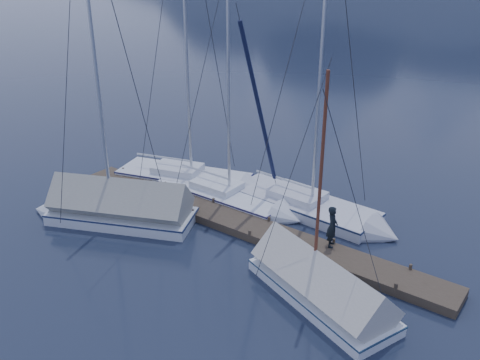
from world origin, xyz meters
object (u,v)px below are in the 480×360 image
at_px(sailboat_open_mid, 239,201).
at_px(sailboat_open_left, 202,181).
at_px(person, 332,227).
at_px(sailboat_covered_near, 311,282).
at_px(sailboat_covered_far, 109,210).
at_px(sailboat_open_right, 322,213).

bearing_deg(sailboat_open_mid, sailboat_open_left, 166.24).
height_order(sailboat_open_left, person, sailboat_open_left).
bearing_deg(person, sailboat_open_mid, 53.85).
xyz_separation_m(sailboat_covered_near, sailboat_covered_far, (-9.53, -0.63, 0.08)).
relative_size(sailboat_covered_near, person, 5.10).
distance_m(sailboat_open_left, sailboat_covered_far, 5.32).
height_order(sailboat_open_right, sailboat_covered_far, sailboat_open_right).
distance_m(sailboat_covered_near, person, 2.80).
height_order(sailboat_open_mid, person, sailboat_open_mid).
bearing_deg(sailboat_open_left, sailboat_covered_near, -27.79).
bearing_deg(sailboat_open_right, person, -56.21).
distance_m(sailboat_covered_far, person, 9.54).
bearing_deg(sailboat_open_right, sailboat_covered_far, -141.54).
xyz_separation_m(sailboat_open_left, sailboat_covered_near, (8.78, -4.63, 0.24)).
relative_size(sailboat_open_left, sailboat_open_right, 0.98).
distance_m(sailboat_open_mid, sailboat_covered_near, 7.15).
relative_size(sailboat_open_left, sailboat_open_mid, 1.04).
distance_m(sailboat_open_mid, person, 5.62).
xyz_separation_m(sailboat_open_right, person, (1.68, -2.51, 0.98)).
relative_size(sailboat_open_right, person, 6.36).
xyz_separation_m(sailboat_open_mid, person, (5.38, -1.31, 0.99)).
height_order(sailboat_open_mid, sailboat_open_right, sailboat_open_right).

